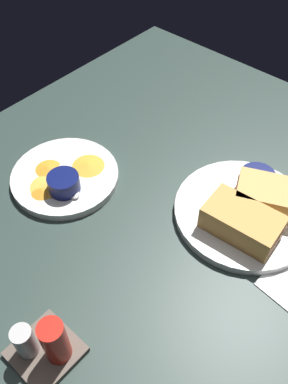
{
  "coord_description": "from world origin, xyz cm",
  "views": [
    {
      "loc": [
        -21.8,
        36.59,
        60.0
      ],
      "look_at": [
        11.22,
        -0.72,
        3.0
      ],
      "focal_mm": 38.16,
      "sensor_mm": 36.0,
      "label": 1
    }
  ],
  "objects": [
    {
      "name": "ground_plane",
      "position": [
        0.0,
        0.0,
        -1.5
      ],
      "size": [
        110.0,
        110.0,
        3.0
      ],
      "primitive_type": "cube",
      "color": "#283833"
    },
    {
      "name": "condiment_caddy",
      "position": [
        2.57,
        29.77,
        3.41
      ],
      "size": [
        9.0,
        9.0,
        9.5
      ],
      "color": "brown",
      "rests_on": "ground_plane"
    },
    {
      "name": "plantain_chip_scatter",
      "position": [
        27.02,
        6.26,
        1.9
      ],
      "size": [
        13.13,
        17.8,
        0.6
      ],
      "color": "gold",
      "rests_on": "plate_chips_companion"
    },
    {
      "name": "spoon_by_gravy_ramekin",
      "position": [
        22.82,
        7.09,
        1.96
      ],
      "size": [
        9.59,
        5.43,
        0.8
      ],
      "color": "silver",
      "rests_on": "plate_chips_companion"
    },
    {
      "name": "sandwich_half_far",
      "position": [
        -7.56,
        -14.5,
        4.0
      ],
      "size": [
        14.98,
        12.32,
        4.8
      ],
      "color": "tan",
      "rests_on": "plate_sandwich_main"
    },
    {
      "name": "plate_sandwich_main",
      "position": [
        -4.6,
        -10.63,
        0.8
      ],
      "size": [
        25.64,
        25.64,
        1.6
      ],
      "primitive_type": "cylinder",
      "color": "silver",
      "rests_on": "ground_plane"
    },
    {
      "name": "spoon_by_dark_ramekin",
      "position": [
        -4.15,
        -10.95,
        1.96
      ],
      "size": [
        3.14,
        9.96,
        0.8
      ],
      "color": "silver",
      "rests_on": "plate_sandwich_main"
    },
    {
      "name": "sandwich_half_near",
      "position": [
        -6.47,
        -6.13,
        4.0
      ],
      "size": [
        13.77,
        8.61,
        4.8
      ],
      "color": "tan",
      "rests_on": "plate_sandwich_main"
    },
    {
      "name": "ramekin_dark_sauce",
      "position": [
        -3.25,
        -16.24,
        3.76
      ],
      "size": [
        6.6,
        6.6,
        4.03
      ],
      "color": "#0C144C",
      "rests_on": "plate_sandwich_main"
    },
    {
      "name": "plate_chips_companion",
      "position": [
        27.04,
        5.18,
        0.8
      ],
      "size": [
        21.3,
        21.3,
        1.6
      ],
      "primitive_type": "cylinder",
      "color": "silver",
      "rests_on": "ground_plane"
    },
    {
      "name": "ramekin_light_gravy",
      "position": [
        23.85,
        7.84,
        3.42
      ],
      "size": [
        6.07,
        6.07,
        3.37
      ],
      "color": "#0C144C",
      "rests_on": "plate_chips_companion"
    }
  ]
}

